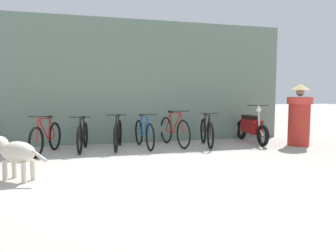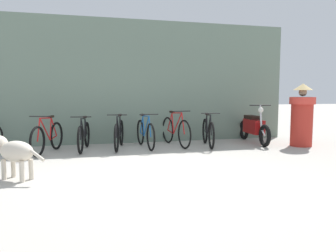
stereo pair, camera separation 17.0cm
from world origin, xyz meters
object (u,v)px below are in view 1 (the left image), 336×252
(bicycle_5, at_px, (207,132))
(stray_dog, at_px, (13,152))
(bicycle_0, at_px, (46,138))
(bicycle_4, at_px, (174,131))
(bicycle_3, at_px, (144,134))
(bicycle_1, at_px, (83,136))
(motorcycle, at_px, (251,127))
(person_in_robes, at_px, (299,115))
(bicycle_2, at_px, (118,134))

(bicycle_5, height_order, stray_dog, bicycle_5)
(bicycle_0, bearing_deg, bicycle_5, 109.14)
(bicycle_4, xyz_separation_m, stray_dog, (-3.38, -2.52, 0.07))
(bicycle_3, height_order, bicycle_4, bicycle_4)
(bicycle_0, xyz_separation_m, bicycle_1, (0.79, 0.17, -0.02))
(bicycle_1, xyz_separation_m, motorcycle, (4.46, 0.03, 0.08))
(bicycle_1, xyz_separation_m, bicycle_5, (3.07, -0.16, 0.02))
(bicycle_1, xyz_separation_m, bicycle_3, (1.47, 0.01, 0.02))
(motorcycle, bearing_deg, bicycle_5, -76.24)
(bicycle_0, height_order, person_in_robes, person_in_robes)
(bicycle_4, bearing_deg, bicycle_1, -95.89)
(motorcycle, relative_size, person_in_robes, 1.22)
(bicycle_5, bearing_deg, bicycle_1, -81.15)
(bicycle_1, distance_m, bicycle_3, 1.47)
(bicycle_2, height_order, person_in_robes, person_in_robes)
(bicycle_4, distance_m, stray_dog, 4.21)
(bicycle_4, bearing_deg, bicycle_5, 62.67)
(bicycle_1, distance_m, bicycle_4, 2.29)
(bicycle_2, height_order, stray_dog, bicycle_2)
(bicycle_3, bearing_deg, bicycle_5, 79.69)
(bicycle_2, distance_m, bicycle_4, 1.45)
(bicycle_4, relative_size, motorcycle, 0.89)
(bicycle_1, distance_m, person_in_robes, 5.45)
(bicycle_1, xyz_separation_m, bicycle_2, (0.83, 0.04, 0.02))
(bicycle_0, relative_size, bicycle_1, 0.99)
(bicycle_2, bearing_deg, bicycle_1, -74.87)
(motorcycle, height_order, person_in_robes, person_in_robes)
(person_in_robes, bearing_deg, bicycle_4, -2.35)
(bicycle_2, relative_size, bicycle_4, 0.97)
(bicycle_1, height_order, bicycle_3, bicycle_3)
(bicycle_5, distance_m, stray_dog, 4.73)
(bicycle_0, height_order, motorcycle, motorcycle)
(bicycle_2, xyz_separation_m, motorcycle, (3.63, -0.01, 0.06))
(bicycle_1, height_order, person_in_robes, person_in_robes)
(motorcycle, distance_m, person_in_robes, 1.26)
(bicycle_3, height_order, person_in_robes, person_in_robes)
(bicycle_3, height_order, motorcycle, motorcycle)
(bicycle_2, xyz_separation_m, person_in_robes, (4.55, -0.77, 0.44))
(bicycle_0, xyz_separation_m, person_in_robes, (6.18, -0.57, 0.44))
(bicycle_0, relative_size, bicycle_4, 0.91)
(bicycle_0, xyz_separation_m, bicycle_4, (3.07, 0.27, 0.03))
(bicycle_1, height_order, bicycle_4, bicycle_4)
(bicycle_5, bearing_deg, bicycle_4, -96.94)
(bicycle_5, bearing_deg, bicycle_0, -78.03)
(bicycle_1, relative_size, bicycle_4, 0.92)
(bicycle_1, distance_m, bicycle_2, 0.83)
(bicycle_3, bearing_deg, bicycle_0, -89.56)
(bicycle_2, height_order, motorcycle, motorcycle)
(bicycle_2, xyz_separation_m, stray_dog, (-1.93, -2.45, 0.10))
(bicycle_2, xyz_separation_m, bicycle_5, (2.24, -0.20, 0.00))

